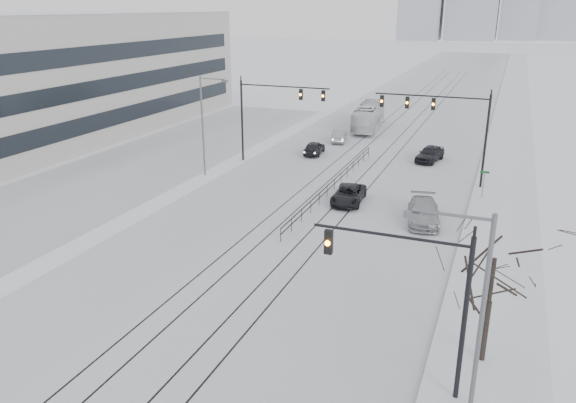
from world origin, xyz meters
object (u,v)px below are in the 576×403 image
object	(u,v)px
sedan_nb_far	(430,154)
box_truck	(368,117)
traffic_mast_near	(423,290)
bare_tree	(493,270)
sedan_sb_inner	(314,148)
sedan_sb_outer	(339,136)
sedan_nb_right	(423,212)
sedan_nb_front	(349,195)

from	to	relation	value
sedan_nb_far	box_truck	world-z (taller)	box_truck
traffic_mast_near	sedan_nb_far	xyz separation A→B (m)	(-4.64, 36.45, -3.78)
traffic_mast_near	sedan_nb_far	world-z (taller)	traffic_mast_near
traffic_mast_near	bare_tree	world-z (taller)	traffic_mast_near
sedan_sb_inner	sedan_nb_far	bearing A→B (deg)	-177.63
sedan_sb_outer	sedan_nb_far	bearing A→B (deg)	143.75
bare_tree	sedan_nb_far	distance (m)	34.38
sedan_nb_far	sedan_nb_right	bearing A→B (deg)	-71.94
traffic_mast_near	sedan_sb_outer	xyz separation A→B (m)	(-15.59, 41.42, -3.87)
sedan_nb_right	box_truck	world-z (taller)	box_truck
sedan_sb_outer	sedan_nb_far	distance (m)	12.03
sedan_nb_right	box_truck	bearing A→B (deg)	100.26
sedan_sb_outer	sedan_sb_inner	bearing A→B (deg)	71.71
sedan_sb_inner	sedan_nb_far	xyz separation A→B (m)	(11.69, 1.60, 0.08)
traffic_mast_near	sedan_sb_outer	bearing A→B (deg)	110.63
traffic_mast_near	sedan_nb_front	bearing A→B (deg)	112.43
sedan_sb_inner	sedan_nb_right	size ratio (longest dim) A/B	0.77
sedan_nb_right	sedan_nb_front	bearing A→B (deg)	150.12
sedan_sb_inner	sedan_nb_far	distance (m)	11.80
sedan_sb_inner	sedan_nb_right	xyz separation A→B (m)	(13.72, -15.72, 0.07)
sedan_sb_outer	box_truck	bearing A→B (deg)	-111.45
sedan_nb_front	box_truck	bearing A→B (deg)	96.58
sedan_sb_outer	sedan_nb_far	xyz separation A→B (m)	(10.95, -4.97, 0.09)
sedan_sb_inner	sedan_nb_front	distance (m)	15.51
bare_tree	sedan_sb_inner	world-z (taller)	bare_tree
traffic_mast_near	sedan_nb_right	size ratio (longest dim) A/B	1.31
sedan_nb_right	box_truck	distance (m)	32.60
bare_tree	sedan_nb_right	bearing A→B (deg)	107.32
bare_tree	sedan_sb_outer	size ratio (longest dim) A/B	1.45
sedan_sb_inner	box_truck	world-z (taller)	box_truck
sedan_sb_outer	box_truck	world-z (taller)	box_truck
traffic_mast_near	sedan_nb_right	distance (m)	19.67
sedan_sb_outer	box_truck	xyz separation A→B (m)	(1.38, 8.17, 0.88)
bare_tree	sedan_nb_far	xyz separation A→B (m)	(-7.05, 33.44, -3.71)
box_truck	sedan_nb_far	bearing A→B (deg)	120.44
traffic_mast_near	sedan_sb_inner	distance (m)	38.67
traffic_mast_near	box_truck	distance (m)	51.67
sedan_sb_inner	sedan_sb_outer	xyz separation A→B (m)	(0.74, 6.57, -0.01)
sedan_nb_front	box_truck	xyz separation A→B (m)	(-5.42, 28.30, 0.90)
box_truck	sedan_sb_outer	bearing A→B (deg)	74.77
sedan_sb_inner	box_truck	distance (m)	14.92
sedan_sb_outer	sedan_nb_right	world-z (taller)	sedan_nb_right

